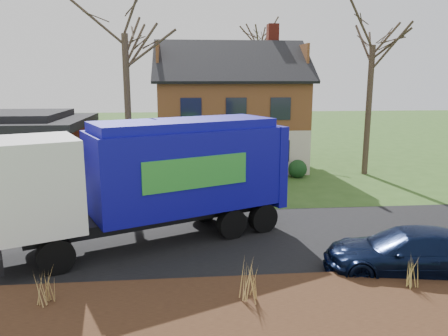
{
  "coord_description": "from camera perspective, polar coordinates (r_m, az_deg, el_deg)",
  "views": [
    {
      "loc": [
        -1.03,
        -14.9,
        5.79
      ],
      "look_at": [
        0.58,
        2.5,
        2.15
      ],
      "focal_mm": 35.0,
      "sensor_mm": 36.0,
      "label": 1
    }
  ],
  "objects": [
    {
      "name": "grass_clump_west",
      "position": [
        11.93,
        -22.41,
        -14.04
      ],
      "size": [
        0.36,
        0.29,
        0.94
      ],
      "color": "#9C7C44",
      "rests_on": "mulch_verge"
    },
    {
      "name": "tree_front_west",
      "position": [
        22.82,
        -13.01,
        19.64
      ],
      "size": [
        3.69,
        3.69,
        10.95
      ],
      "color": "#3F3226",
      "rests_on": "ground"
    },
    {
      "name": "grass_clump_mid",
      "position": [
        11.25,
        3.42,
        -14.46
      ],
      "size": [
        0.37,
        0.31,
        1.04
      ],
      "color": "tan",
      "rests_on": "mulch_verge"
    },
    {
      "name": "mulch_verge",
      "position": [
        11.18,
        0.76,
        -18.52
      ],
      "size": [
        80.0,
        3.5,
        0.3
      ],
      "primitive_type": "cube",
      "color": "black",
      "rests_on": "ground"
    },
    {
      "name": "ranch_house",
      "position": [
        30.24,
        -26.54,
        2.97
      ],
      "size": [
        9.8,
        8.2,
        3.7
      ],
      "color": "maroon",
      "rests_on": "ground"
    },
    {
      "name": "main_house",
      "position": [
        28.97,
        -0.29,
        8.28
      ],
      "size": [
        12.95,
        8.95,
        9.26
      ],
      "color": "beige",
      "rests_on": "ground"
    },
    {
      "name": "silver_sedan",
      "position": [
        20.24,
        -21.85,
        -3.72
      ],
      "size": [
        4.28,
        1.96,
        1.36
      ],
      "primitive_type": "imported",
      "rotation": [
        0.0,
        0.0,
        1.7
      ],
      "color": "#9B9FA2",
      "rests_on": "ground"
    },
    {
      "name": "tree_back",
      "position": [
        36.42,
        4.65,
        17.02
      ],
      "size": [
        3.47,
        3.47,
        10.97
      ],
      "color": "#423427",
      "rests_on": "ground"
    },
    {
      "name": "grass_clump_east",
      "position": [
        12.94,
        23.3,
        -12.29
      ],
      "size": [
        0.34,
        0.28,
        0.85
      ],
      "color": "tan",
      "rests_on": "mulch_verge"
    },
    {
      "name": "navy_wagon",
      "position": [
        14.22,
        22.94,
        -10.14
      ],
      "size": [
        5.16,
        2.8,
        1.42
      ],
      "primitive_type": "imported",
      "rotation": [
        0.0,
        0.0,
        -1.74
      ],
      "color": "black",
      "rests_on": "ground"
    },
    {
      "name": "road",
      "position": [
        16.01,
        -1.26,
        -9.39
      ],
      "size": [
        80.0,
        7.0,
        0.02
      ],
      "primitive_type": "cube",
      "color": "black",
      "rests_on": "ground"
    },
    {
      "name": "tree_front_east",
      "position": [
        27.61,
        19.04,
        17.52
      ],
      "size": [
        3.92,
        3.92,
        10.89
      ],
      "color": "#423327",
      "rests_on": "ground"
    },
    {
      "name": "garbage_truck",
      "position": [
        15.5,
        -8.74,
        -0.68
      ],
      "size": [
        10.28,
        6.54,
        4.31
      ],
      "rotation": [
        0.0,
        0.0,
        0.42
      ],
      "color": "black",
      "rests_on": "ground"
    },
    {
      "name": "ground",
      "position": [
        16.02,
        -1.26,
        -9.42
      ],
      "size": [
        120.0,
        120.0,
        0.0
      ],
      "primitive_type": "plane",
      "color": "#2C4D19",
      "rests_on": "ground"
    }
  ]
}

